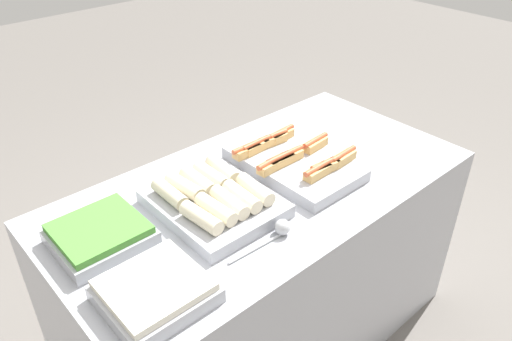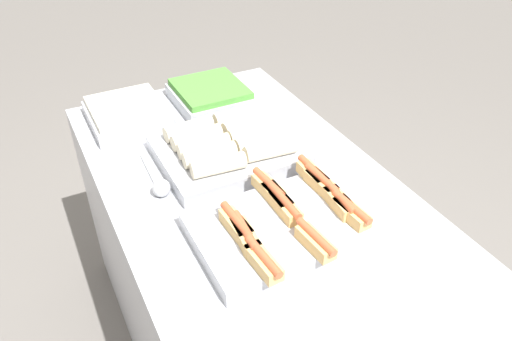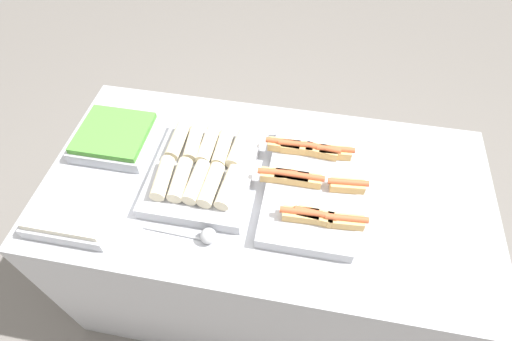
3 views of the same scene
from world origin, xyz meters
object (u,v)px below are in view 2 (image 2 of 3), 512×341
(tray_side_front, at_px, (127,114))
(tray_side_back, at_px, (210,95))
(tray_wraps, at_px, (228,147))
(tray_hotdogs, at_px, (291,221))
(serving_spoon_near, at_px, (160,186))

(tray_side_front, xyz_separation_m, tray_side_back, (0.00, 0.33, 0.00))
(tray_side_back, bearing_deg, tray_side_front, -90.00)
(tray_side_front, distance_m, tray_side_back, 0.33)
(tray_wraps, relative_size, tray_side_front, 1.53)
(tray_hotdogs, height_order, serving_spoon_near, tray_hotdogs)
(serving_spoon_near, bearing_deg, tray_side_back, 142.12)
(tray_hotdogs, distance_m, serving_spoon_near, 0.42)
(tray_wraps, relative_size, serving_spoon_near, 1.74)
(tray_side_front, relative_size, serving_spoon_near, 1.13)
(tray_hotdogs, relative_size, tray_side_back, 1.79)
(tray_wraps, distance_m, tray_side_front, 0.46)
(tray_wraps, height_order, tray_side_back, tray_wraps)
(tray_side_front, relative_size, tray_side_back, 1.00)
(tray_hotdogs, xyz_separation_m, tray_side_front, (-0.80, -0.24, -0.00))
(tray_wraps, xyz_separation_m, tray_side_back, (-0.39, 0.10, -0.01))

